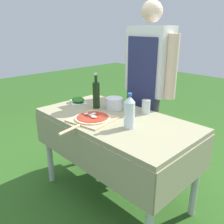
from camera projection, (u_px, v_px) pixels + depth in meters
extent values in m
plane|color=#2D5B1E|center=(115.00, 195.00, 2.17)|extent=(12.00, 12.00, 0.00)
cube|color=gray|center=(115.00, 120.00, 1.92)|extent=(1.32, 0.70, 0.04)
cube|color=gray|center=(81.00, 152.00, 1.74)|extent=(1.32, 0.01, 0.28)
cube|color=gray|center=(142.00, 126.00, 2.20)|extent=(1.32, 0.01, 0.28)
cube|color=gray|center=(69.00, 117.00, 2.42)|extent=(0.01, 0.70, 0.28)
cube|color=gray|center=(188.00, 170.00, 1.52)|extent=(0.01, 0.70, 0.28)
cylinder|color=#B7B7BC|center=(49.00, 148.00, 2.26)|extent=(0.05, 0.05, 0.72)
cylinder|color=#B7B7BC|center=(150.00, 216.00, 1.45)|extent=(0.05, 0.05, 0.72)
cylinder|color=#B7B7BC|center=(96.00, 130.00, 2.64)|extent=(0.05, 0.05, 0.72)
cylinder|color=#B7B7BC|center=(196.00, 176.00, 1.83)|extent=(0.05, 0.05, 0.72)
cylinder|color=#4C4C51|center=(151.00, 134.00, 2.41)|extent=(0.12, 0.12, 0.84)
cylinder|color=#4C4C51|center=(140.00, 129.00, 2.53)|extent=(0.12, 0.12, 0.84)
cube|color=silver|center=(149.00, 61.00, 2.22)|extent=(0.47, 0.24, 0.63)
cube|color=navy|center=(140.00, 87.00, 2.24)|extent=(0.36, 0.04, 0.91)
cylinder|color=beige|center=(172.00, 67.00, 2.04)|extent=(0.10, 0.10, 0.56)
cylinder|color=beige|center=(130.00, 61.00, 2.43)|extent=(0.10, 0.10, 0.56)
sphere|color=beige|center=(152.00, 11.00, 2.08)|extent=(0.19, 0.19, 0.19)
cube|color=#D1B27F|center=(93.00, 119.00, 1.86)|extent=(0.36, 0.36, 0.01)
cylinder|color=#D1B27F|center=(70.00, 130.00, 1.67)|extent=(0.06, 0.20, 0.02)
cylinder|color=beige|center=(93.00, 118.00, 1.86)|extent=(0.28, 0.28, 0.01)
cylinder|color=red|center=(93.00, 117.00, 1.86)|extent=(0.25, 0.25, 0.00)
ellipsoid|color=white|center=(94.00, 117.00, 1.83)|extent=(0.06, 0.06, 0.02)
ellipsoid|color=white|center=(93.00, 116.00, 1.85)|extent=(0.04, 0.04, 0.01)
ellipsoid|color=white|center=(94.00, 114.00, 1.90)|extent=(0.03, 0.04, 0.01)
ellipsoid|color=white|center=(86.00, 114.00, 1.89)|extent=(0.03, 0.04, 0.01)
ellipsoid|color=white|center=(91.00, 115.00, 1.86)|extent=(0.06, 0.05, 0.02)
ellipsoid|color=#286B23|center=(103.00, 117.00, 1.85)|extent=(0.03, 0.04, 0.00)
ellipsoid|color=#286B23|center=(79.00, 117.00, 1.83)|extent=(0.02, 0.03, 0.00)
ellipsoid|color=#286B23|center=(82.00, 117.00, 1.85)|extent=(0.02, 0.03, 0.00)
cylinder|color=black|center=(96.00, 95.00, 2.10)|extent=(0.06, 0.06, 0.23)
cylinder|color=black|center=(96.00, 79.00, 2.05)|extent=(0.03, 0.03, 0.07)
cylinder|color=silver|center=(96.00, 74.00, 2.04)|extent=(0.03, 0.03, 0.02)
cylinder|color=silver|center=(129.00, 115.00, 1.69)|extent=(0.08, 0.08, 0.19)
cone|color=silver|center=(130.00, 99.00, 1.65)|extent=(0.08, 0.08, 0.05)
cylinder|color=#335BB2|center=(130.00, 94.00, 1.64)|extent=(0.03, 0.03, 0.02)
cube|color=silver|center=(78.00, 102.00, 2.30)|extent=(0.23, 0.21, 0.01)
ellipsoid|color=#286B23|center=(78.00, 100.00, 2.29)|extent=(0.19, 0.18, 0.04)
cylinder|color=silver|center=(114.00, 103.00, 2.10)|extent=(0.15, 0.15, 0.10)
cylinder|color=silver|center=(146.00, 107.00, 1.99)|extent=(0.07, 0.07, 0.11)
cylinder|color=red|center=(146.00, 109.00, 1.99)|extent=(0.06, 0.06, 0.08)
cylinder|color=#B7B2A3|center=(146.00, 101.00, 1.97)|extent=(0.07, 0.07, 0.01)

